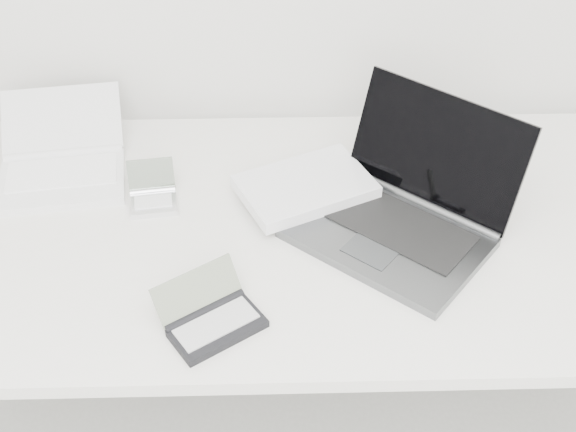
{
  "coord_description": "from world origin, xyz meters",
  "views": [
    {
      "loc": [
        -0.06,
        0.31,
        1.81
      ],
      "look_at": [
        -0.03,
        1.51,
        0.79
      ],
      "focal_mm": 50.0,
      "sensor_mm": 36.0,
      "label": 1
    }
  ],
  "objects_px": {
    "laptop_large": "(370,203)",
    "palmtop_charcoal": "(212,319)",
    "desk": "(302,242)",
    "netbook_open_white": "(62,163)"
  },
  "relations": [
    {
      "from": "netbook_open_white",
      "to": "palmtop_charcoal",
      "type": "bearing_deg",
      "value": -60.55
    },
    {
      "from": "netbook_open_white",
      "to": "palmtop_charcoal",
      "type": "height_order",
      "value": "netbook_open_white"
    },
    {
      "from": "laptop_large",
      "to": "palmtop_charcoal",
      "type": "bearing_deg",
      "value": -97.75
    },
    {
      "from": "desk",
      "to": "netbook_open_white",
      "type": "height_order",
      "value": "netbook_open_white"
    },
    {
      "from": "desk",
      "to": "laptop_large",
      "type": "bearing_deg",
      "value": 7.75
    },
    {
      "from": "desk",
      "to": "netbook_open_white",
      "type": "bearing_deg",
      "value": 159.53
    },
    {
      "from": "laptop_large",
      "to": "palmtop_charcoal",
      "type": "distance_m",
      "value": 0.42
    },
    {
      "from": "palmtop_charcoal",
      "to": "laptop_large",
      "type": "bearing_deg",
      "value": 9.02
    },
    {
      "from": "desk",
      "to": "netbook_open_white",
      "type": "relative_size",
      "value": 4.43
    },
    {
      "from": "laptop_large",
      "to": "netbook_open_white",
      "type": "xyz_separation_m",
      "value": [
        -0.66,
        0.18,
        -0.02
      ]
    }
  ]
}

